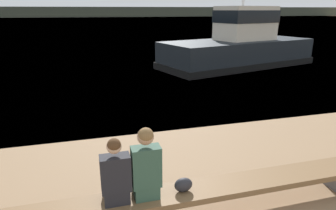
{
  "coord_description": "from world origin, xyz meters",
  "views": [
    {
      "loc": [
        -1.29,
        -0.25,
        3.01
      ],
      "look_at": [
        0.55,
        6.35,
        0.82
      ],
      "focal_mm": 32.0,
      "sensor_mm": 36.0,
      "label": 1
    }
  ],
  "objects_px": {
    "bench_main": "(157,200)",
    "person_left": "(116,175)",
    "shopping_bag": "(183,185)",
    "person_right": "(146,166)",
    "tugboat_red": "(239,48)"
  },
  "relations": [
    {
      "from": "person_left",
      "to": "shopping_bag",
      "type": "height_order",
      "value": "person_left"
    },
    {
      "from": "bench_main",
      "to": "shopping_bag",
      "type": "distance_m",
      "value": 0.44
    },
    {
      "from": "person_left",
      "to": "bench_main",
      "type": "bearing_deg",
      "value": -0.44
    },
    {
      "from": "tugboat_red",
      "to": "person_right",
      "type": "bearing_deg",
      "value": 130.84
    },
    {
      "from": "bench_main",
      "to": "person_left",
      "type": "relative_size",
      "value": 7.26
    },
    {
      "from": "bench_main",
      "to": "shopping_bag",
      "type": "xyz_separation_m",
      "value": [
        0.4,
        -0.01,
        0.19
      ]
    },
    {
      "from": "person_left",
      "to": "tugboat_red",
      "type": "relative_size",
      "value": 0.1
    },
    {
      "from": "bench_main",
      "to": "person_left",
      "type": "xyz_separation_m",
      "value": [
        -0.56,
        0.0,
        0.5
      ]
    },
    {
      "from": "person_left",
      "to": "person_right",
      "type": "relative_size",
      "value": 0.9
    },
    {
      "from": "person_left",
      "to": "shopping_bag",
      "type": "relative_size",
      "value": 3.58
    },
    {
      "from": "shopping_bag",
      "to": "person_left",
      "type": "bearing_deg",
      "value": 179.25
    },
    {
      "from": "person_left",
      "to": "person_right",
      "type": "xyz_separation_m",
      "value": [
        0.42,
        -0.0,
        0.07
      ]
    },
    {
      "from": "shopping_bag",
      "to": "person_right",
      "type": "bearing_deg",
      "value": 179.08
    },
    {
      "from": "bench_main",
      "to": "shopping_bag",
      "type": "bearing_deg",
      "value": -1.18
    },
    {
      "from": "shopping_bag",
      "to": "bench_main",
      "type": "bearing_deg",
      "value": 178.82
    }
  ]
}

